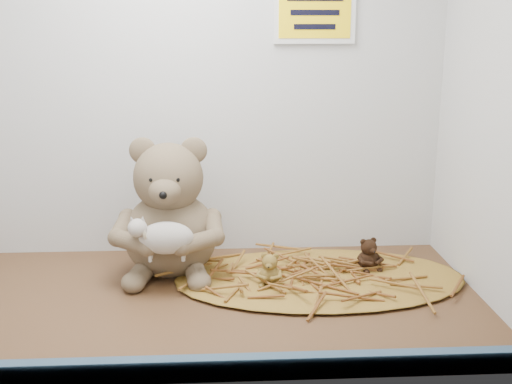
{
  "coord_description": "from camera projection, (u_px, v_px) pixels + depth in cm",
  "views": [
    {
      "loc": [
        8.78,
        -116.57,
        52.27
      ],
      "look_at": [
        15.62,
        4.59,
        20.67
      ],
      "focal_mm": 45.0,
      "sensor_mm": 36.0,
      "label": 1
    }
  ],
  "objects": [
    {
      "name": "mini_teddy_brown",
      "position": [
        368.0,
        253.0,
        1.38
      ],
      "size": [
        7.43,
        7.62,
        7.11
      ],
      "primitive_type": null,
      "rotation": [
        0.0,
        0.0,
        0.34
      ],
      "color": "black",
      "rests_on": "straw_bed"
    },
    {
      "name": "wall_sign",
      "position": [
        315.0,
        13.0,
        1.42
      ],
      "size": [
        16.0,
        1.2,
        11.0
      ],
      "primitive_type": "cube",
      "color": "yellow",
      "rests_on": "back_wall"
    },
    {
      "name": "front_rail",
      "position": [
        166.0,
        369.0,
        0.97
      ],
      "size": [
        119.28,
        2.2,
        3.6
      ],
      "primitive_type": "cube",
      "color": "#3A546F",
      "rests_on": "shelf_floor"
    },
    {
      "name": "main_teddy",
      "position": [
        170.0,
        207.0,
        1.36
      ],
      "size": [
        24.95,
        26.24,
        29.77
      ],
      "primitive_type": null,
      "rotation": [
        0.0,
        0.0,
        -0.04
      ],
      "color": "#775F49",
      "rests_on": "shelf_floor"
    },
    {
      "name": "alcove_shell",
      "position": [
        173.0,
        65.0,
        1.23
      ],
      "size": [
        120.4,
        60.2,
        90.4
      ],
      "color": "#452D18",
      "rests_on": "ground"
    },
    {
      "name": "toy_lamb",
      "position": [
        166.0,
        238.0,
        1.27
      ],
      "size": [
        14.14,
        8.63,
        9.14
      ],
      "primitive_type": null,
      "color": "beige",
      "rests_on": "main_teddy"
    },
    {
      "name": "straw_bed",
      "position": [
        320.0,
        278.0,
        1.35
      ],
      "size": [
        61.4,
        35.65,
        1.19
      ],
      "primitive_type": "ellipsoid",
      "color": "brown",
      "rests_on": "shelf_floor"
    },
    {
      "name": "mini_teddy_tan",
      "position": [
        270.0,
        267.0,
        1.3
      ],
      "size": [
        6.34,
        6.57,
        6.66
      ],
      "primitive_type": null,
      "rotation": [
        0.0,
        0.0,
        -0.19
      ],
      "color": "olive",
      "rests_on": "straw_bed"
    }
  ]
}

